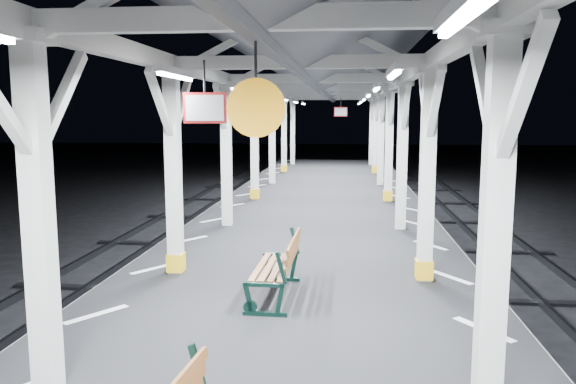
# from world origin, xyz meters

# --- Properties ---
(platform) EXTENTS (6.00, 50.00, 1.00)m
(platform) POSITION_xyz_m (0.00, 0.00, 0.50)
(platform) COLOR black
(platform) RESTS_ON ground
(hazard_stripes_left) EXTENTS (1.00, 48.00, 0.01)m
(hazard_stripes_left) POSITION_xyz_m (-2.45, 0.00, 1.00)
(hazard_stripes_left) COLOR silver
(hazard_stripes_left) RESTS_ON platform
(hazard_stripes_right) EXTENTS (1.00, 48.00, 0.01)m
(hazard_stripes_right) POSITION_xyz_m (2.45, 0.00, 1.00)
(hazard_stripes_right) COLOR silver
(hazard_stripes_right) RESTS_ON platform
(canopy) EXTENTS (5.40, 49.00, 4.65)m
(canopy) POSITION_xyz_m (0.00, -0.02, 4.56)
(canopy) COLOR silver
(canopy) RESTS_ON platform
(bench_mid) EXTENTS (0.64, 1.62, 0.87)m
(bench_mid) POSITION_xyz_m (-0.15, 0.95, 1.47)
(bench_mid) COLOR black
(bench_mid) RESTS_ON platform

